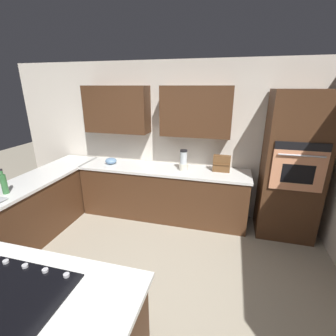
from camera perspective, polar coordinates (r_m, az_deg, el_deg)
ground_plane at (r=3.04m, az=-9.11°, el=-27.49°), size 14.00×14.00×0.00m
wall_back at (r=4.12m, az=0.30°, el=8.49°), size 6.00×0.44×2.60m
lower_cabinets_back at (r=4.15m, az=-1.19°, el=-6.18°), size 2.80×0.60×0.86m
countertop_back at (r=3.97m, az=-1.23°, el=-0.30°), size 2.84×0.64×0.04m
lower_cabinets_side at (r=4.08m, az=-30.57°, el=-9.49°), size 0.60×2.90×0.86m
countertop_side at (r=3.91m, az=-31.67°, el=-3.63°), size 0.64×2.94×0.04m
island_top at (r=2.06m, az=-33.84°, el=-24.53°), size 1.72×0.88×0.04m
wall_oven at (r=3.88m, az=27.65°, el=0.12°), size 0.80×0.66×2.17m
cooktop at (r=2.05m, az=-33.86°, el=-23.87°), size 0.76×0.56×0.03m
blender at (r=3.84m, az=3.75°, el=1.56°), size 0.15×0.15×0.34m
mixing_bowl at (r=4.29m, az=-13.55°, el=1.68°), size 0.20×0.20×0.11m
spice_rack at (r=3.86m, az=12.76°, el=1.04°), size 0.27×0.11×0.27m
dish_soap_bottle at (r=3.64m, az=-34.73°, el=-3.10°), size 0.07×0.07×0.33m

